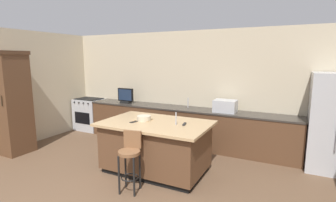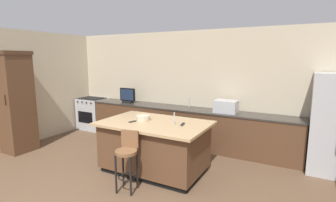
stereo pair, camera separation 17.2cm
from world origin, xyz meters
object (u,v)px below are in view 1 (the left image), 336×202
(cabinet_tower, at_px, (12,101))
(tv_remote, at_px, (184,124))
(tv_monitor, at_px, (126,96))
(fruit_bowl, at_px, (144,118))
(microwave, at_px, (225,106))
(cutting_board, at_px, (143,120))
(kitchen_island, at_px, (156,146))
(cell_phone, at_px, (134,122))
(range_oven, at_px, (90,114))
(bar_stool_center, at_px, (130,156))

(cabinet_tower, distance_m, tv_remote, 3.80)
(tv_monitor, height_order, fruit_bowl, tv_monitor)
(microwave, height_order, cutting_board, microwave)
(kitchen_island, xyz_separation_m, cell_phone, (-0.36, -0.17, 0.46))
(kitchen_island, height_order, cell_phone, cell_phone)
(range_oven, height_order, tv_remote, tv_remote)
(cabinet_tower, height_order, fruit_bowl, cabinet_tower)
(cutting_board, bearing_deg, range_oven, 151.26)
(tv_monitor, bearing_deg, fruit_bowl, -45.08)
(microwave, xyz_separation_m, fruit_bowl, (-1.13, -1.54, -0.06))
(cabinet_tower, bearing_deg, tv_monitor, 54.97)
(tv_remote, bearing_deg, tv_monitor, 135.53)
(kitchen_island, height_order, cutting_board, cutting_board)
(fruit_bowl, relative_size, cell_phone, 1.74)
(kitchen_island, distance_m, bar_stool_center, 0.81)
(kitchen_island, xyz_separation_m, tv_monitor, (-1.75, 1.51, 0.61))
(cabinet_tower, relative_size, tv_monitor, 4.84)
(tv_monitor, bearing_deg, tv_remote, -32.25)
(microwave, relative_size, fruit_bowl, 1.84)
(cabinet_tower, relative_size, cutting_board, 7.27)
(microwave, xyz_separation_m, cutting_board, (-1.16, -1.53, -0.10))
(range_oven, relative_size, tv_remote, 5.41)
(tv_remote, relative_size, cutting_board, 0.56)
(cabinet_tower, height_order, microwave, cabinet_tower)
(tv_remote, bearing_deg, range_oven, 145.32)
(cabinet_tower, height_order, tv_monitor, cabinet_tower)
(range_oven, relative_size, cutting_board, 3.02)
(kitchen_island, height_order, tv_remote, tv_remote)
(fruit_bowl, distance_m, cell_phone, 0.22)
(cabinet_tower, height_order, tv_remote, cabinet_tower)
(fruit_bowl, height_order, tv_remote, fruit_bowl)
(tv_remote, bearing_deg, microwave, 64.98)
(range_oven, distance_m, bar_stool_center, 3.88)
(cutting_board, bearing_deg, microwave, 52.77)
(bar_stool_center, bearing_deg, cell_phone, 107.37)
(tv_remote, bearing_deg, cell_phone, -177.09)
(range_oven, xyz_separation_m, cutting_board, (2.78, -1.53, 0.48))
(tv_monitor, bearing_deg, kitchen_island, -40.84)
(tv_monitor, height_order, cutting_board, tv_monitor)
(bar_stool_center, relative_size, cutting_board, 3.10)
(microwave, relative_size, tv_remote, 2.82)
(cabinet_tower, xyz_separation_m, tv_monitor, (1.46, 2.08, -0.07))
(microwave, xyz_separation_m, bar_stool_center, (-0.87, -2.37, -0.47))
(kitchen_island, distance_m, range_oven, 3.45)
(fruit_bowl, bearing_deg, microwave, 53.83)
(range_oven, distance_m, cutting_board, 3.21)
(microwave, xyz_separation_m, tv_monitor, (-2.62, -0.05, 0.05))
(bar_stool_center, bearing_deg, range_oven, 130.49)
(cutting_board, bearing_deg, tv_monitor, 134.67)
(range_oven, distance_m, cell_phone, 3.25)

